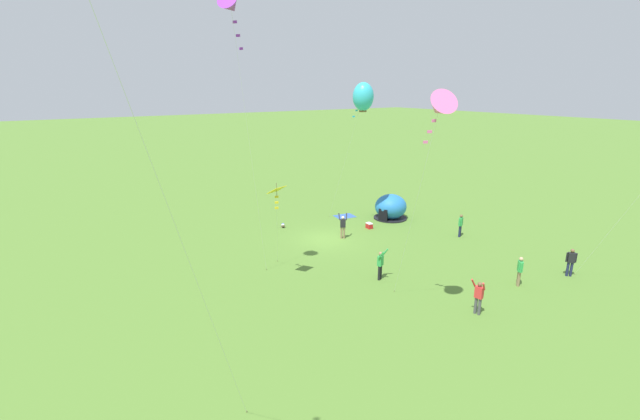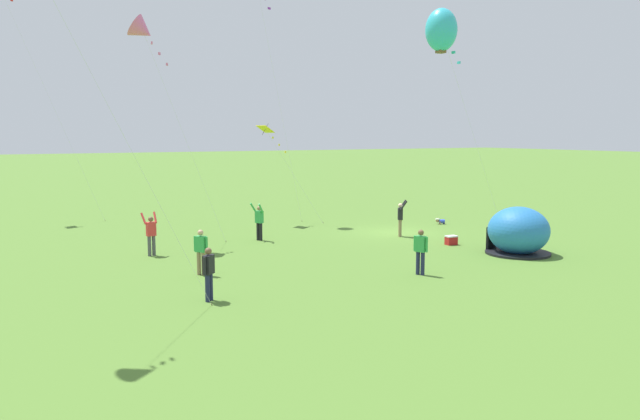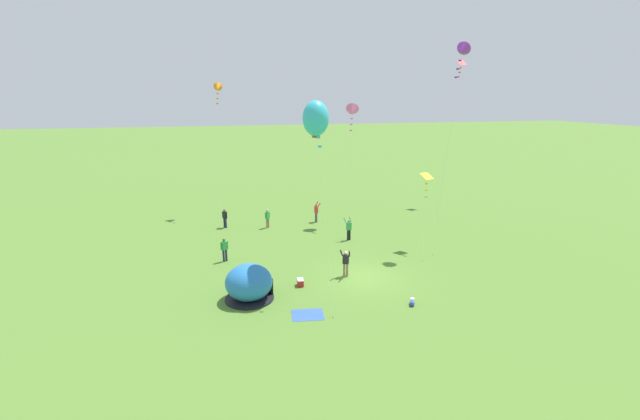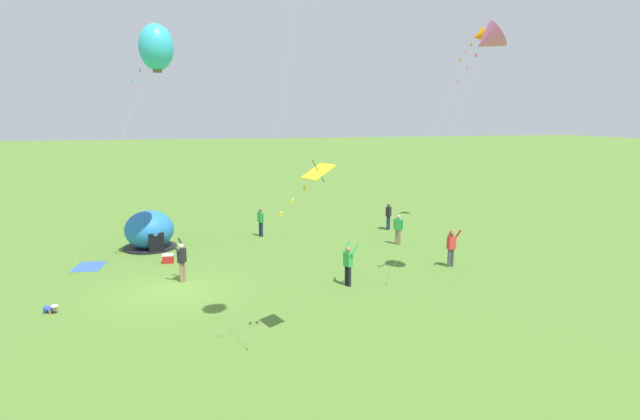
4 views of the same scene
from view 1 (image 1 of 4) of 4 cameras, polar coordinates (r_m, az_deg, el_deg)
The scene contains 15 objects.
ground_plane at distance 31.61m, azimuth 0.98°, elevation -3.91°, with size 300.00×300.00×0.00m, color #517A2D.
popup_tent at distance 36.71m, azimuth 9.40°, elevation 0.37°, with size 2.81×2.81×2.10m.
picnic_blanket at distance 37.15m, azimuth 3.32°, elevation -0.84°, with size 1.70×1.30×0.01m, color #3359A5.
cooler_box at distance 34.14m, azimuth 6.58°, elevation -2.08°, with size 0.41×0.56×0.44m.
toddler_crawling at distance 34.26m, azimuth -4.96°, elevation -2.05°, with size 0.42×0.54×0.32m.
person_watching_sky at distance 29.33m, azimuth 30.45°, elevation -5.88°, with size 0.43×0.46×1.72m.
person_near_tent at distance 31.51m, azimuth 3.07°, elevation -2.08°, with size 0.72×0.66×1.89m.
person_arms_raised at distance 22.68m, azimuth 20.39°, elevation -10.67°, with size 0.53×0.67×1.89m.
person_with_toddler at distance 26.65m, azimuth 25.09°, elevation -7.22°, with size 0.47×0.43×1.72m.
person_center_field at distance 33.52m, azimuth 18.23°, elevation -1.83°, with size 0.55×0.37×1.72m.
person_far_back at distance 25.13m, azimuth 8.07°, elevation -7.08°, with size 0.71×0.62×1.89m.
kite_purple at distance 22.09m, azimuth -11.80°, elevation 25.12°, with size 3.00×2.66×15.05m.
kite_pink at distance 18.41m, azimuth 15.64°, elevation 13.04°, with size 2.16×4.25×10.76m.
kite_yellow at distance 23.20m, azimuth -5.81°, elevation 2.21°, with size 2.02×3.51×5.88m.
kite_cyan at distance 31.76m, azimuth 5.78°, elevation 14.79°, with size 1.51×5.14×11.15m.
Camera 1 is at (16.97, 24.37, 10.84)m, focal length 24.00 mm.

